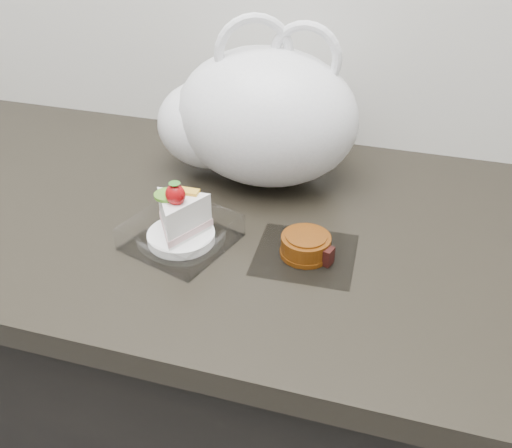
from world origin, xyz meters
The scene contains 4 objects.
counter centered at (0.00, 1.69, 0.45)m, with size 2.04×0.64×0.90m.
cake_tray centered at (0.03, 1.60, 0.93)m, with size 0.17×0.17×0.11m.
mooncake_wrap centered at (0.21, 1.62, 0.91)m, with size 0.15×0.14×0.03m.
plastic_bag centered at (0.07, 1.82, 1.01)m, with size 0.39×0.30×0.29m.
Camera 1 is at (0.33, 0.96, 1.40)m, focal length 40.00 mm.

